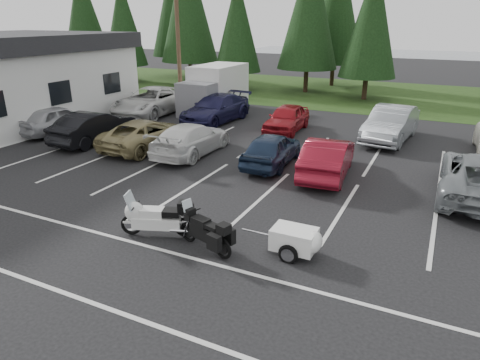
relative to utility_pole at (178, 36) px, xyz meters
The scene contains 27 objects.
ground 16.31m from the utility_pole, 50.19° to the right, with size 120.00×120.00×0.00m, color black.
grass_strip 16.31m from the utility_pole, 50.19° to the left, with size 80.00×16.00×0.01m, color #193310.
lake_water 45.47m from the utility_pole, 71.97° to the left, with size 70.00×50.00×0.02m, color slate.
utility_pole is the anchor object (origin of this frame).
box_truck 3.85m from the utility_pole, 14.04° to the left, with size 2.40×5.60×2.90m, color silver, non-canonical shape.
stall_markings 14.90m from the utility_pole, 45.00° to the right, with size 32.00×16.00×0.01m, color silver.
conifer_0 20.90m from the utility_pole, 149.74° to the left, with size 4.58×4.58×10.66m.
conifer_1 15.14m from the utility_pole, 142.52° to the left, with size 3.96×3.96×9.22m.
conifer_2 12.56m from the utility_pole, 119.05° to the left, with size 5.10×5.10×11.89m.
conifer_3 9.43m from the utility_pole, 93.04° to the left, with size 3.87×3.87×9.02m.
conifer_4 12.13m from the utility_pole, 65.36° to the left, with size 4.80×4.80×11.17m.
conifer_5 13.89m from the utility_pole, 43.83° to the left, with size 4.14×4.14×9.63m.
conifer_back_a 18.20m from the utility_pole, 123.69° to the left, with size 5.28×5.28×12.30m.
conifer_back_b 16.75m from the utility_pole, 68.84° to the left, with size 4.97×4.97×11.58m.
car_near_0 9.07m from the utility_pole, 109.26° to the right, with size 1.74×4.32×1.47m, color #B2B2B7.
car_near_1 9.14m from the utility_pole, 87.45° to the right, with size 1.60×4.60×1.52m, color black.
car_near_2 9.50m from the utility_pole, 67.75° to the right, with size 2.24×4.86×1.35m, color olive.
car_near_3 10.46m from the utility_pole, 54.10° to the right, with size 1.94×4.78×1.39m, color silver.
car_near_4 12.86m from the utility_pole, 39.10° to the right, with size 1.62×4.03×1.37m, color #19273F.
car_near_5 14.83m from the utility_pole, 33.78° to the right, with size 1.55×4.45×1.47m, color maroon.
car_far_0 4.36m from the utility_pole, 120.65° to the right, with size 2.78×6.03×1.68m, color silver.
car_far_1 5.62m from the utility_pole, 26.81° to the right, with size 2.18×5.36×1.55m, color #19183D.
car_far_2 9.25m from the utility_pole, 14.40° to the right, with size 1.66×4.13×1.41m, color maroon.
car_far_3 13.99m from the utility_pole, ahead, with size 1.76×5.06×1.67m, color gray.
touring_motorcycle 17.82m from the utility_pole, 58.98° to the right, with size 2.35×0.72×1.30m, color white, non-canonical shape.
cargo_trailer 19.52m from the utility_pole, 48.19° to the right, with size 1.62×0.91×0.75m, color white, non-canonical shape.
adventure_motorcycle 18.74m from the utility_pole, 54.92° to the right, with size 2.08×0.72×1.27m, color black, non-canonical shape.
Camera 1 is at (5.66, -11.49, 5.73)m, focal length 32.00 mm.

